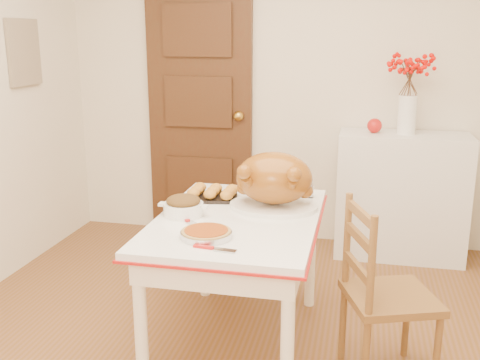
% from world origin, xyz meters
% --- Properties ---
extents(wall_back, '(3.50, 0.00, 2.50)m').
position_xyz_m(wall_back, '(0.00, 2.00, 1.25)').
color(wall_back, beige).
rests_on(wall_back, ground).
extents(door_back, '(0.85, 0.06, 2.06)m').
position_xyz_m(door_back, '(-0.70, 1.97, 1.03)').
color(door_back, '#421F0F').
rests_on(door_back, ground).
extents(photo_board, '(0.03, 0.35, 0.45)m').
position_xyz_m(photo_board, '(-1.73, 1.20, 1.50)').
color(photo_board, tan).
rests_on(photo_board, ground).
extents(sideboard, '(0.93, 0.41, 0.93)m').
position_xyz_m(sideboard, '(0.89, 1.78, 0.46)').
color(sideboard, silver).
rests_on(sideboard, floor).
extents(kitchen_table, '(0.83, 1.21, 0.72)m').
position_xyz_m(kitchen_table, '(-0.01, 0.30, 0.36)').
color(kitchen_table, white).
rests_on(kitchen_table, floor).
extents(chair_oak, '(0.50, 0.50, 0.89)m').
position_xyz_m(chair_oak, '(0.76, 0.16, 0.45)').
color(chair_oak, brown).
rests_on(chair_oak, floor).
extents(berry_vase, '(0.30, 0.30, 0.57)m').
position_xyz_m(berry_vase, '(0.89, 1.78, 1.21)').
color(berry_vase, white).
rests_on(berry_vase, sideboard).
extents(apple, '(0.11, 0.11, 0.11)m').
position_xyz_m(apple, '(0.67, 1.78, 0.98)').
color(apple, '#B51612').
rests_on(apple, sideboard).
extents(turkey_platter, '(0.50, 0.42, 0.30)m').
position_xyz_m(turkey_platter, '(0.14, 0.48, 0.87)').
color(turkey_platter, '#86490F').
rests_on(turkey_platter, kitchen_table).
extents(pumpkin_pie, '(0.26, 0.26, 0.05)m').
position_xyz_m(pumpkin_pie, '(-0.09, -0.02, 0.75)').
color(pumpkin_pie, '#8F3C11').
rests_on(pumpkin_pie, kitchen_table).
extents(stuffing_dish, '(0.31, 0.28, 0.10)m').
position_xyz_m(stuffing_dish, '(-0.29, 0.26, 0.77)').
color(stuffing_dish, '#493517').
rests_on(stuffing_dish, kitchen_table).
extents(rolls_tray, '(0.31, 0.27, 0.07)m').
position_xyz_m(rolls_tray, '(-0.22, 0.58, 0.76)').
color(rolls_tray, '#C0762F').
rests_on(rolls_tray, kitchen_table).
extents(pie_server, '(0.20, 0.08, 0.01)m').
position_xyz_m(pie_server, '(-0.01, -0.16, 0.73)').
color(pie_server, silver).
rests_on(pie_server, kitchen_table).
extents(carving_knife, '(0.23, 0.21, 0.01)m').
position_xyz_m(carving_knife, '(-0.21, 0.14, 0.73)').
color(carving_knife, silver).
rests_on(carving_knife, kitchen_table).
extents(drinking_glass, '(0.07, 0.07, 0.11)m').
position_xyz_m(drinking_glass, '(0.05, 0.74, 0.78)').
color(drinking_glass, white).
rests_on(drinking_glass, kitchen_table).
extents(shaker_pair, '(0.10, 0.07, 0.09)m').
position_xyz_m(shaker_pair, '(0.29, 0.72, 0.77)').
color(shaker_pair, white).
rests_on(shaker_pair, kitchen_table).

